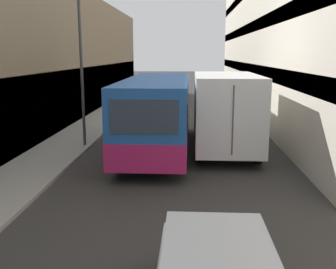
% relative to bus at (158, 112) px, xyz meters
% --- Properties ---
extents(ground_plane, '(150.00, 150.00, 0.00)m').
position_rel_bus_xyz_m(ground_plane, '(0.85, -0.14, -1.60)').
color(ground_plane, '#33302D').
extents(sidewalk_left, '(2.32, 60.00, 0.12)m').
position_rel_bus_xyz_m(sidewalk_left, '(-4.10, -0.14, -1.54)').
color(sidewalk_left, '#9E998E').
rests_on(sidewalk_left, ground_plane).
extents(building_left_shopfront, '(2.40, 60.00, 7.90)m').
position_rel_bus_xyz_m(building_left_shopfront, '(-6.35, -0.14, 1.99)').
color(building_left_shopfront, '#847056').
rests_on(building_left_shopfront, ground_plane).
extents(building_right_apartment, '(2.40, 60.00, 12.06)m').
position_rel_bus_xyz_m(building_right_apartment, '(6.39, -0.14, 4.41)').
color(building_right_apartment, beige).
rests_on(building_right_apartment, ground_plane).
extents(bus, '(2.54, 9.59, 3.01)m').
position_rel_bus_xyz_m(bus, '(0.00, 0.00, 0.00)').
color(bus, '#1E519E').
rests_on(bus, ground_plane).
extents(box_truck, '(2.46, 7.65, 3.19)m').
position_rel_bus_xyz_m(box_truck, '(2.79, 0.40, 0.09)').
color(box_truck, silver).
rests_on(box_truck, ground_plane).
extents(street_lamp, '(0.36, 0.80, 7.14)m').
position_rel_bus_xyz_m(street_lamp, '(-3.19, 0.18, 3.44)').
color(street_lamp, '#38383D').
rests_on(street_lamp, sidewalk_left).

